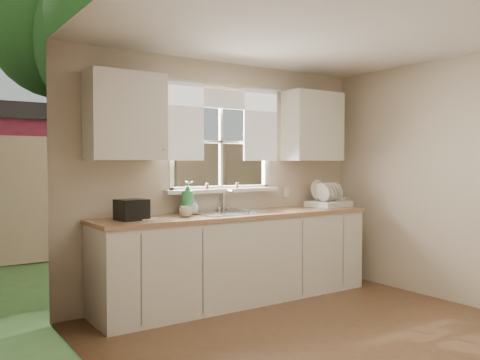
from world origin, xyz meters
TOP-DOWN VIEW (x-y plane):
  - ground at (0.00, 0.00)m, footprint 4.00×4.00m
  - room_walls at (0.00, -0.07)m, footprint 3.62×4.02m
  - ceiling at (0.00, 0.00)m, footprint 3.60×4.00m
  - window at (0.00, 2.00)m, footprint 1.38×0.16m
  - curtains at (0.00, 1.95)m, footprint 1.50×0.03m
  - base_cabinets at (0.00, 1.68)m, footprint 3.00×0.62m
  - countertop at (0.00, 1.68)m, footprint 3.04×0.65m
  - upper_cabinet_left at (-1.15, 1.82)m, footprint 0.70×0.33m
  - upper_cabinet_right at (1.15, 1.82)m, footprint 0.70×0.33m
  - wall_outlet at (0.88, 1.99)m, footprint 0.08×0.01m
  - sill_jars at (-0.03, 1.94)m, footprint 0.42×0.04m
  - backyard at (0.58, 8.42)m, footprint 20.00×10.00m
  - sink at (0.00, 1.71)m, footprint 0.88×0.52m
  - dish_rack at (1.31, 1.73)m, footprint 0.51×0.41m
  - bowl at (1.44, 1.68)m, footprint 0.23×0.23m
  - soap_bottle_a at (-0.51, 1.83)m, footprint 0.17×0.17m
  - soap_bottle_b at (-0.46, 1.89)m, footprint 0.13×0.13m
  - soap_bottle_c at (-0.46, 1.83)m, footprint 0.17×0.17m
  - saucer at (-1.01, 1.65)m, footprint 0.20×0.20m
  - cup at (-0.62, 1.66)m, footprint 0.14×0.14m
  - black_appliance at (-1.15, 1.69)m, footprint 0.29×0.26m

SIDE VIEW (x-z plane):
  - ground at x=0.00m, z-range 0.00..0.00m
  - base_cabinets at x=0.00m, z-range 0.00..0.87m
  - sink at x=0.00m, z-range 0.64..1.04m
  - countertop at x=0.00m, z-range 0.87..0.91m
  - saucer at x=-1.01m, z-range 0.91..0.92m
  - cup at x=-0.62m, z-range 0.91..1.01m
  - dish_rack at x=1.31m, z-range 0.83..1.14m
  - bowl at x=1.44m, z-range 0.97..1.02m
  - soap_bottle_c at x=-0.46m, z-range 0.91..1.08m
  - black_appliance at x=-1.15m, z-range 0.91..1.10m
  - soap_bottle_b at x=-0.46m, z-range 0.91..1.12m
  - soap_bottle_a at x=-0.51m, z-range 0.91..1.24m
  - wall_outlet at x=0.88m, z-range 1.02..1.14m
  - sill_jars at x=-0.03m, z-range 1.15..1.21m
  - room_walls at x=0.00m, z-range -0.01..2.49m
  - window at x=0.00m, z-range 0.95..2.02m
  - upper_cabinet_left at x=-1.15m, z-range 1.45..2.25m
  - upper_cabinet_right at x=1.15m, z-range 1.45..2.25m
  - curtains at x=0.00m, z-range 1.53..2.34m
  - ceiling at x=0.00m, z-range 2.49..2.51m
  - backyard at x=0.58m, z-range 0.40..6.53m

